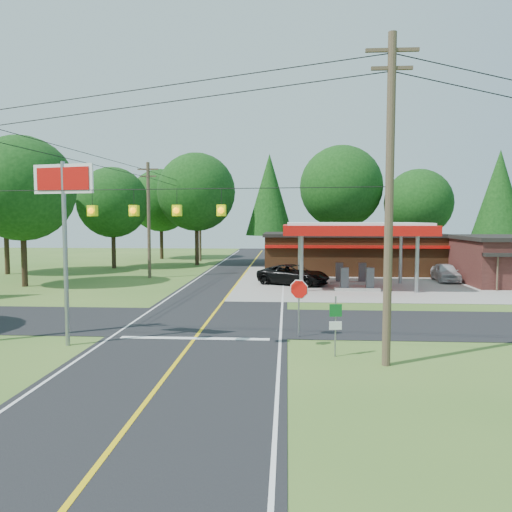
# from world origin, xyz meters

# --- Properties ---
(ground) EXTENTS (120.00, 120.00, 0.00)m
(ground) POSITION_xyz_m (0.00, 0.00, 0.00)
(ground) COLOR #396322
(ground) RESTS_ON ground
(main_highway) EXTENTS (8.00, 120.00, 0.02)m
(main_highway) POSITION_xyz_m (0.00, 0.00, 0.01)
(main_highway) COLOR black
(main_highway) RESTS_ON ground
(cross_road) EXTENTS (70.00, 7.00, 0.02)m
(cross_road) POSITION_xyz_m (0.00, 0.00, 0.01)
(cross_road) COLOR black
(cross_road) RESTS_ON ground
(lane_center_yellow) EXTENTS (0.15, 110.00, 0.00)m
(lane_center_yellow) POSITION_xyz_m (0.00, 0.00, 0.03)
(lane_center_yellow) COLOR yellow
(lane_center_yellow) RESTS_ON main_highway
(gas_canopy) EXTENTS (10.60, 7.40, 4.88)m
(gas_canopy) POSITION_xyz_m (9.00, 13.00, 4.27)
(gas_canopy) COLOR gray
(gas_canopy) RESTS_ON ground
(convenience_store) EXTENTS (16.40, 7.55, 3.80)m
(convenience_store) POSITION_xyz_m (10.00, 22.98, 1.92)
(convenience_store) COLOR #593219
(convenience_store) RESTS_ON ground
(utility_pole_near_right) EXTENTS (1.80, 0.30, 11.50)m
(utility_pole_near_right) POSITION_xyz_m (7.50, -7.00, 5.96)
(utility_pole_near_right) COLOR #473828
(utility_pole_near_right) RESTS_ON ground
(utility_pole_far_left) EXTENTS (1.80, 0.30, 10.00)m
(utility_pole_far_left) POSITION_xyz_m (-8.00, 18.00, 5.20)
(utility_pole_far_left) COLOR #473828
(utility_pole_far_left) RESTS_ON ground
(utility_pole_north) EXTENTS (0.30, 0.30, 9.50)m
(utility_pole_north) POSITION_xyz_m (-6.50, 35.00, 4.75)
(utility_pole_north) COLOR #473828
(utility_pole_north) RESTS_ON ground
(overhead_beacons) EXTENTS (17.04, 2.04, 1.03)m
(overhead_beacons) POSITION_xyz_m (-1.00, -6.00, 6.21)
(overhead_beacons) COLOR black
(overhead_beacons) RESTS_ON ground
(treeline_backdrop) EXTENTS (70.27, 51.59, 13.30)m
(treeline_backdrop) POSITION_xyz_m (0.82, 24.01, 7.49)
(treeline_backdrop) COLOR #332316
(treeline_backdrop) RESTS_ON ground
(suv_car) EXTENTS (7.48, 7.48, 1.56)m
(suv_car) POSITION_xyz_m (4.50, 14.14, 0.78)
(suv_car) COLOR black
(suv_car) RESTS_ON ground
(sedan_car) EXTENTS (4.62, 4.62, 1.49)m
(sedan_car) POSITION_xyz_m (17.00, 17.00, 0.74)
(sedan_car) COLOR silver
(sedan_car) RESTS_ON ground
(big_stop_sign) EXTENTS (2.72, 0.73, 7.48)m
(big_stop_sign) POSITION_xyz_m (-5.00, -5.01, 5.63)
(big_stop_sign) COLOR gray
(big_stop_sign) RESTS_ON ground
(octagonal_stop_sign) EXTENTS (0.81, 0.41, 2.56)m
(octagonal_stop_sign) POSITION_xyz_m (4.50, -3.01, 1.92)
(octagonal_stop_sign) COLOR gray
(octagonal_stop_sign) RESTS_ON ground
(route_sign_post) EXTENTS (0.47, 0.11, 2.30)m
(route_sign_post) POSITION_xyz_m (5.80, -6.02, 1.37)
(route_sign_post) COLOR gray
(route_sign_post) RESTS_ON ground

